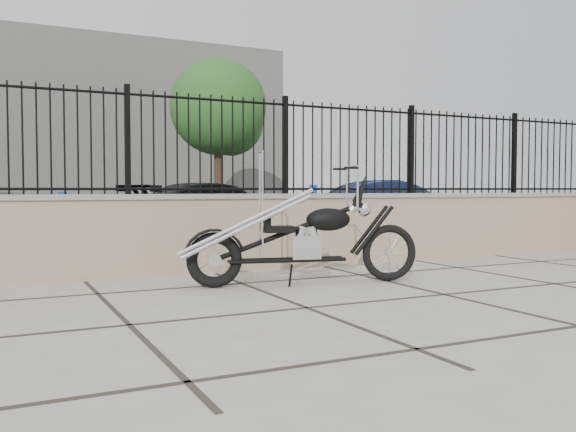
% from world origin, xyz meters
% --- Properties ---
extents(ground_plane, '(90.00, 90.00, 0.00)m').
position_xyz_m(ground_plane, '(0.00, 0.00, 0.00)').
color(ground_plane, '#99968E').
rests_on(ground_plane, ground).
extents(parking_lot, '(30.00, 30.00, 0.00)m').
position_xyz_m(parking_lot, '(0.00, 12.50, 0.00)').
color(parking_lot, black).
rests_on(parking_lot, ground).
extents(retaining_wall, '(14.00, 0.36, 0.96)m').
position_xyz_m(retaining_wall, '(0.00, 2.50, 0.48)').
color(retaining_wall, gray).
rests_on(retaining_wall, ground_plane).
extents(iron_fence, '(14.00, 0.08, 1.20)m').
position_xyz_m(iron_fence, '(0.00, 2.50, 1.56)').
color(iron_fence, black).
rests_on(iron_fence, retaining_wall).
extents(background_building, '(22.00, 6.00, 8.00)m').
position_xyz_m(background_building, '(0.00, 26.50, 4.00)').
color(background_building, beige).
rests_on(background_building, ground_plane).
extents(chopper_motorcycle, '(2.44, 0.94, 1.44)m').
position_xyz_m(chopper_motorcycle, '(0.53, 1.16, 0.72)').
color(chopper_motorcycle, black).
rests_on(chopper_motorcycle, ground_plane).
extents(car_black, '(4.24, 2.63, 1.15)m').
position_xyz_m(car_black, '(1.86, 7.60, 0.57)').
color(car_black, black).
rests_on(car_black, parking_lot).
extents(car_blue, '(3.93, 2.12, 1.23)m').
position_xyz_m(car_blue, '(6.31, 7.51, 0.61)').
color(car_blue, '#0F1937').
rests_on(car_blue, parking_lot).
extents(bollard_a, '(0.15, 0.15, 0.98)m').
position_xyz_m(bollard_a, '(-1.48, 4.78, 0.49)').
color(bollard_a, '#0C45BF').
rests_on(bollard_a, ground_plane).
extents(bollard_b, '(0.13, 0.13, 1.09)m').
position_xyz_m(bollard_b, '(2.48, 4.48, 0.54)').
color(bollard_b, '#0C4DB9').
rests_on(bollard_b, ground_plane).
extents(bollard_c, '(0.13, 0.13, 0.94)m').
position_xyz_m(bollard_c, '(5.57, 5.11, 0.47)').
color(bollard_c, blue).
rests_on(bollard_c, ground_plane).
extents(tree_right, '(3.57, 3.57, 6.03)m').
position_xyz_m(tree_right, '(5.23, 17.00, 4.22)').
color(tree_right, '#382619').
rests_on(tree_right, ground_plane).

